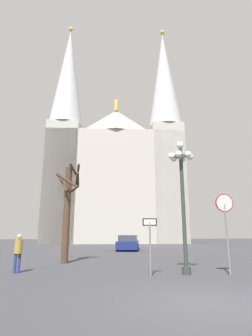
% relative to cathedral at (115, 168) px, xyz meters
% --- Properties ---
extents(ground_plane, '(120.00, 120.00, 0.00)m').
position_rel_cathedral_xyz_m(ground_plane, '(-0.43, -36.56, -12.01)').
color(ground_plane, '#38383D').
extents(cathedral, '(22.31, 13.05, 37.44)m').
position_rel_cathedral_xyz_m(cathedral, '(0.00, 0.00, 0.00)').
color(cathedral, '#ADA89E').
rests_on(cathedral, ground).
extents(stop_sign, '(0.76, 0.08, 3.20)m').
position_rel_cathedral_xyz_m(stop_sign, '(2.12, -32.60, -9.78)').
color(stop_sign, slate).
rests_on(stop_sign, ground).
extents(one_way_arrow_sign, '(0.57, 0.07, 2.18)m').
position_rel_cathedral_xyz_m(one_way_arrow_sign, '(-1.03, -32.52, -10.63)').
color(one_way_arrow_sign, slate).
rests_on(one_way_arrow_sign, ground).
extents(street_lamp, '(1.13, 1.02, 5.58)m').
position_rel_cathedral_xyz_m(street_lamp, '(0.48, -32.21, -8.43)').
color(street_lamp, '#2D3833').
rests_on(street_lamp, ground).
extents(bare_tree, '(1.38, 1.38, 5.54)m').
position_rel_cathedral_xyz_m(bare_tree, '(-4.77, -27.64, -9.07)').
color(bare_tree, '#473323').
rests_on(bare_tree, ground).
extents(parked_car_near_navy, '(2.66, 4.57, 1.36)m').
position_rel_cathedral_xyz_m(parked_car_near_navy, '(-0.06, -17.54, -11.37)').
color(parked_car_near_navy, navy).
rests_on(parked_car_near_navy, ground).
extents(pedestrian_walking, '(0.32, 0.32, 1.56)m').
position_rel_cathedral_xyz_m(pedestrian_walking, '(-6.37, -31.05, -11.08)').
color(pedestrian_walking, navy).
rests_on(pedestrian_walking, ground).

